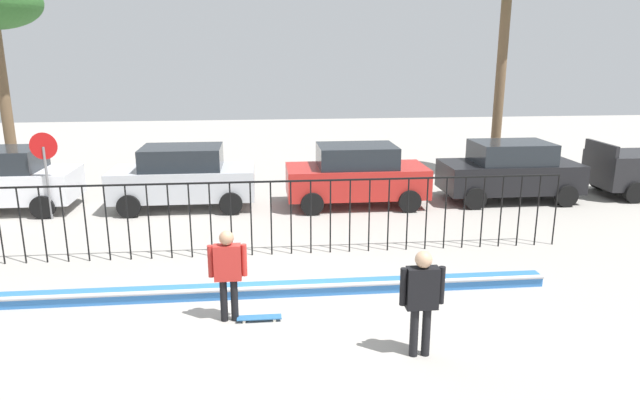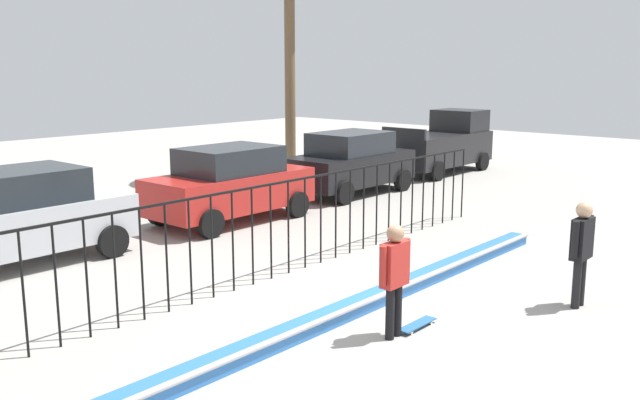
% 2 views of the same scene
% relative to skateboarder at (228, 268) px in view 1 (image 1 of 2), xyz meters
% --- Properties ---
extents(ground_plane, '(60.00, 60.00, 0.00)m').
position_rel_skateboarder_xyz_m(ground_plane, '(0.83, 0.43, -1.01)').
color(ground_plane, '#9E9991').
extents(bowl_coping_ledge, '(11.00, 0.40, 0.27)m').
position_rel_skateboarder_xyz_m(bowl_coping_ledge, '(0.83, 1.02, -0.89)').
color(bowl_coping_ledge, '#2D6BB7').
rests_on(bowl_coping_ledge, ground).
extents(perimeter_fence, '(14.04, 0.04, 1.80)m').
position_rel_skateboarder_xyz_m(perimeter_fence, '(0.83, 3.34, 0.09)').
color(perimeter_fence, black).
rests_on(perimeter_fence, ground).
extents(skateboarder, '(0.68, 0.26, 1.69)m').
position_rel_skateboarder_xyz_m(skateboarder, '(0.00, 0.00, 0.00)').
color(skateboarder, black).
rests_on(skateboarder, ground).
extents(skateboard, '(0.80, 0.20, 0.07)m').
position_rel_skateboarder_xyz_m(skateboard, '(0.53, -0.07, -0.95)').
color(skateboard, '#26598C').
rests_on(skateboard, ground).
extents(camera_operator, '(0.71, 0.27, 1.76)m').
position_rel_skateboarder_xyz_m(camera_operator, '(3.07, -1.53, 0.04)').
color(camera_operator, black).
rests_on(camera_operator, ground).
extents(parked_car_white, '(4.30, 2.12, 1.90)m').
position_rel_skateboarder_xyz_m(parked_car_white, '(-7.13, 7.96, -0.04)').
color(parked_car_white, silver).
rests_on(parked_car_white, ground).
extents(parked_car_silver, '(4.30, 2.12, 1.90)m').
position_rel_skateboarder_xyz_m(parked_car_silver, '(-1.76, 7.80, -0.04)').
color(parked_car_silver, '#B7BABF').
rests_on(parked_car_silver, ground).
extents(parked_car_red, '(4.30, 2.12, 1.90)m').
position_rel_skateboarder_xyz_m(parked_car_red, '(3.54, 7.52, -0.04)').
color(parked_car_red, '#B2231E').
rests_on(parked_car_red, ground).
extents(parked_car_black, '(4.30, 2.12, 1.90)m').
position_rel_skateboarder_xyz_m(parked_car_black, '(8.53, 7.63, -0.04)').
color(parked_car_black, black).
rests_on(parked_car_black, ground).
extents(stop_sign, '(0.76, 0.07, 2.50)m').
position_rel_skateboarder_xyz_m(stop_sign, '(-5.41, 6.94, 0.60)').
color(stop_sign, slate).
rests_on(stop_sign, ground).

